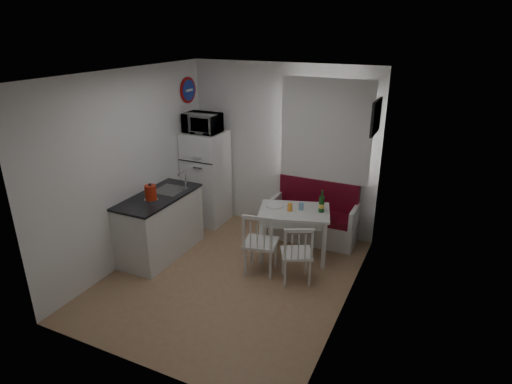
{
  "coord_description": "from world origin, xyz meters",
  "views": [
    {
      "loc": [
        2.36,
        -4.23,
        3.1
      ],
      "look_at": [
        0.14,
        0.5,
        1.05
      ],
      "focal_mm": 30.0,
      "sensor_mm": 36.0,
      "label": 1
    }
  ],
  "objects_px": {
    "bench": "(314,221)",
    "dining_table": "(294,215)",
    "wine_bottle": "(322,201)",
    "chair_right": "(294,248)",
    "chair_left": "(258,238)",
    "kettle": "(151,193)",
    "fridge": "(207,178)",
    "microwave": "(202,123)",
    "kitchen_counter": "(161,224)"
  },
  "relations": [
    {
      "from": "chair_left",
      "to": "chair_right",
      "type": "distance_m",
      "value": 0.5
    },
    {
      "from": "kitchen_counter",
      "to": "chair_left",
      "type": "bearing_deg",
      "value": 2.23
    },
    {
      "from": "chair_left",
      "to": "dining_table",
      "type": "bearing_deg",
      "value": 58.8
    },
    {
      "from": "kettle",
      "to": "chair_left",
      "type": "bearing_deg",
      "value": 10.36
    },
    {
      "from": "chair_left",
      "to": "chair_right",
      "type": "height_order",
      "value": "chair_left"
    },
    {
      "from": "dining_table",
      "to": "fridge",
      "type": "relative_size",
      "value": 0.73
    },
    {
      "from": "bench",
      "to": "dining_table",
      "type": "bearing_deg",
      "value": -98.89
    },
    {
      "from": "kitchen_counter",
      "to": "kettle",
      "type": "bearing_deg",
      "value": -76.5
    },
    {
      "from": "wine_bottle",
      "to": "dining_table",
      "type": "bearing_deg",
      "value": -164.05
    },
    {
      "from": "kettle",
      "to": "fridge",
      "type": "bearing_deg",
      "value": 91.18
    },
    {
      "from": "dining_table",
      "to": "kitchen_counter",
      "type": "bearing_deg",
      "value": -174.95
    },
    {
      "from": "chair_left",
      "to": "chair_right",
      "type": "bearing_deg",
      "value": -9.64
    },
    {
      "from": "fridge",
      "to": "wine_bottle",
      "type": "distance_m",
      "value": 2.12
    },
    {
      "from": "dining_table",
      "to": "kettle",
      "type": "xyz_separation_m",
      "value": [
        -1.7,
        -0.93,
        0.39
      ]
    },
    {
      "from": "kettle",
      "to": "wine_bottle",
      "type": "distance_m",
      "value": 2.29
    },
    {
      "from": "chair_left",
      "to": "wine_bottle",
      "type": "height_order",
      "value": "wine_bottle"
    },
    {
      "from": "microwave",
      "to": "chair_left",
      "type": "bearing_deg",
      "value": -37.57
    },
    {
      "from": "kitchen_counter",
      "to": "chair_left",
      "type": "height_order",
      "value": "kitchen_counter"
    },
    {
      "from": "chair_right",
      "to": "fridge",
      "type": "xyz_separation_m",
      "value": [
        -1.98,
        1.18,
        0.26
      ]
    },
    {
      "from": "fridge",
      "to": "kettle",
      "type": "distance_m",
      "value": 1.47
    },
    {
      "from": "bench",
      "to": "microwave",
      "type": "xyz_separation_m",
      "value": [
        -1.83,
        -0.16,
        1.37
      ]
    },
    {
      "from": "dining_table",
      "to": "kettle",
      "type": "height_order",
      "value": "kettle"
    },
    {
      "from": "dining_table",
      "to": "bench",
      "type": "bearing_deg",
      "value": 63.75
    },
    {
      "from": "kitchen_counter",
      "to": "chair_right",
      "type": "bearing_deg",
      "value": 1.89
    },
    {
      "from": "fridge",
      "to": "microwave",
      "type": "height_order",
      "value": "microwave"
    },
    {
      "from": "fridge",
      "to": "wine_bottle",
      "type": "xyz_separation_m",
      "value": [
        2.08,
        -0.42,
        0.11
      ]
    },
    {
      "from": "kitchen_counter",
      "to": "bench",
      "type": "bearing_deg",
      "value": 36.27
    },
    {
      "from": "dining_table",
      "to": "chair_left",
      "type": "height_order",
      "value": "chair_left"
    },
    {
      "from": "chair_right",
      "to": "bench",
      "type": "bearing_deg",
      "value": 69.74
    },
    {
      "from": "kitchen_counter",
      "to": "microwave",
      "type": "xyz_separation_m",
      "value": [
        0.02,
        1.19,
        1.23
      ]
    },
    {
      "from": "bench",
      "to": "chair_left",
      "type": "distance_m",
      "value": 1.36
    },
    {
      "from": "chair_right",
      "to": "wine_bottle",
      "type": "relative_size",
      "value": 1.64
    },
    {
      "from": "dining_table",
      "to": "microwave",
      "type": "distance_m",
      "value": 2.07
    },
    {
      "from": "chair_right",
      "to": "fridge",
      "type": "relative_size",
      "value": 0.34
    },
    {
      "from": "microwave",
      "to": "wine_bottle",
      "type": "xyz_separation_m",
      "value": [
        2.08,
        -0.37,
        -0.81
      ]
    },
    {
      "from": "kettle",
      "to": "chair_right",
      "type": "bearing_deg",
      "value": 7.95
    },
    {
      "from": "chair_right",
      "to": "dining_table",
      "type": "bearing_deg",
      "value": 83.99
    },
    {
      "from": "dining_table",
      "to": "fridge",
      "type": "xyz_separation_m",
      "value": [
        -1.73,
        0.52,
        0.13
      ]
    },
    {
      "from": "bench",
      "to": "chair_left",
      "type": "xyz_separation_m",
      "value": [
        -0.35,
        -1.3,
        0.24
      ]
    },
    {
      "from": "kitchen_counter",
      "to": "fridge",
      "type": "relative_size",
      "value": 0.86
    },
    {
      "from": "bench",
      "to": "dining_table",
      "type": "relative_size",
      "value": 1.16
    },
    {
      "from": "microwave",
      "to": "wine_bottle",
      "type": "height_order",
      "value": "microwave"
    },
    {
      "from": "fridge",
      "to": "microwave",
      "type": "distance_m",
      "value": 0.92
    },
    {
      "from": "wine_bottle",
      "to": "microwave",
      "type": "bearing_deg",
      "value": 169.78
    },
    {
      "from": "dining_table",
      "to": "wine_bottle",
      "type": "height_order",
      "value": "wine_bottle"
    },
    {
      "from": "fridge",
      "to": "bench",
      "type": "bearing_deg",
      "value": 3.45
    },
    {
      "from": "bench",
      "to": "wine_bottle",
      "type": "relative_size",
      "value": 4.15
    },
    {
      "from": "dining_table",
      "to": "microwave",
      "type": "height_order",
      "value": "microwave"
    },
    {
      "from": "chair_right",
      "to": "fridge",
      "type": "height_order",
      "value": "fridge"
    },
    {
      "from": "kitchen_counter",
      "to": "kettle",
      "type": "xyz_separation_m",
      "value": [
        0.05,
        -0.21,
        0.57
      ]
    }
  ]
}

